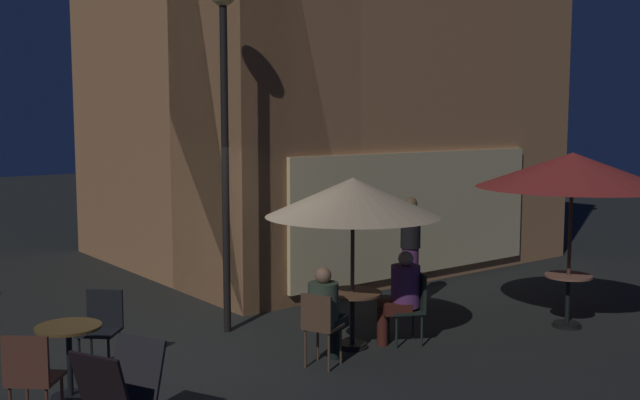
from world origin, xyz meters
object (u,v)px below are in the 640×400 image
at_px(menu_sandwich_board, 120,395).
at_px(cafe_chair_2, 102,322).
at_px(cafe_table_2, 69,348).
at_px(patron_standing_2, 410,251).
at_px(patio_umbrella_0, 572,171).
at_px(cafe_chair_0, 412,302).
at_px(patron_seated_0, 402,291).
at_px(patron_seated_1, 325,309).
at_px(cafe_table_1, 352,307).
at_px(patio_umbrella_1, 353,198).
at_px(cafe_table_0, 568,292).
at_px(street_lamp_near_corner, 224,83).
at_px(cafe_chair_3, 31,373).
at_px(cafe_chair_1, 320,322).

relative_size(menu_sandwich_board, cafe_chair_2, 0.98).
height_order(menu_sandwich_board, cafe_table_2, menu_sandwich_board).
height_order(cafe_table_2, patron_standing_2, patron_standing_2).
bearing_deg(cafe_chair_2, cafe_table_2, 0.00).
xyz_separation_m(menu_sandwich_board, cafe_table_2, (0.03, 1.38, 0.07)).
distance_m(patio_umbrella_0, cafe_chair_0, 2.88).
height_order(patron_seated_0, patron_seated_1, patron_seated_0).
xyz_separation_m(cafe_table_1, patron_seated_1, (-0.67, -0.31, 0.15)).
relative_size(cafe_table_1, cafe_table_2, 0.96).
bearing_deg(patio_umbrella_1, cafe_table_0, -20.45).
bearing_deg(patron_seated_0, street_lamp_near_corner, -26.18).
height_order(cafe_table_0, patron_seated_1, patron_seated_1).
relative_size(cafe_chair_0, cafe_chair_3, 0.97).
height_order(cafe_chair_3, patron_standing_2, patron_standing_2).
xyz_separation_m(cafe_table_2, patron_seated_0, (3.99, -0.75, 0.16)).
height_order(cafe_chair_0, cafe_chair_2, cafe_chair_0).
distance_m(patio_umbrella_0, cafe_chair_3, 7.19).
bearing_deg(patio_umbrella_0, patio_umbrella_1, 159.55).
xyz_separation_m(patio_umbrella_1, patron_seated_0, (0.58, -0.28, -1.21)).
bearing_deg(patron_seated_0, cafe_table_0, -173.78).
xyz_separation_m(street_lamp_near_corner, menu_sandwich_board, (-2.56, -2.48, -2.88)).
height_order(cafe_table_0, patio_umbrella_0, patio_umbrella_0).
relative_size(cafe_table_0, cafe_table_1, 0.99).
relative_size(cafe_chair_0, cafe_chair_1, 1.05).
bearing_deg(patio_umbrella_0, cafe_table_1, 159.55).
distance_m(cafe_chair_3, patron_seated_1, 3.32).
bearing_deg(patio_umbrella_0, patron_seated_0, 160.83).
bearing_deg(patron_seated_0, cafe_chair_3, 24.32).
bearing_deg(patron_seated_0, cafe_chair_1, 28.99).
xyz_separation_m(cafe_table_1, cafe_chair_1, (-0.80, -0.36, 0.02)).
relative_size(patio_umbrella_0, patron_standing_2, 1.53).
xyz_separation_m(street_lamp_near_corner, cafe_chair_0, (1.60, -1.91, -2.80)).
height_order(menu_sandwich_board, cafe_chair_1, menu_sandwich_board).
height_order(cafe_table_2, cafe_chair_3, cafe_chair_3).
xyz_separation_m(cafe_table_2, cafe_chair_1, (2.61, -0.84, 0.01)).
distance_m(street_lamp_near_corner, patron_seated_1, 3.27).
height_order(cafe_chair_0, patron_seated_0, patron_seated_0).
relative_size(menu_sandwich_board, cafe_chair_0, 0.97).
xyz_separation_m(menu_sandwich_board, patron_seated_1, (2.77, 0.60, 0.21)).
bearing_deg(patron_seated_0, cafe_chair_0, 180.00).
bearing_deg(patron_seated_1, street_lamp_near_corner, 71.80).
relative_size(patron_seated_1, patron_standing_2, 0.69).
distance_m(menu_sandwich_board, patio_umbrella_0, 6.63).
bearing_deg(patron_standing_2, patron_seated_0, -8.73).
bearing_deg(patron_seated_1, patron_seated_0, -23.24).
relative_size(cafe_chair_2, cafe_chair_3, 0.96).
bearing_deg(street_lamp_near_corner, patio_umbrella_0, -34.84).
relative_size(cafe_table_1, patron_seated_1, 0.63).
height_order(cafe_chair_1, patron_seated_0, patron_seated_0).
relative_size(patio_umbrella_0, patron_seated_0, 2.15).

